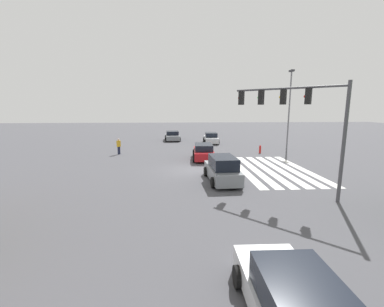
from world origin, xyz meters
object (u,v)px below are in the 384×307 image
object	(u,v)px
car_0	(172,136)
street_light_pole_a	(290,103)
car_4	(222,169)
pedestrian	(119,146)
traffic_signal_mast	(297,111)
car_1	(211,138)
fire_hydrant	(260,149)
car_2	(204,152)
car_3	(293,304)

from	to	relation	value
car_0	street_light_pole_a	distance (m)	16.85
car_4	pedestrian	distance (m)	13.92
traffic_signal_mast	street_light_pole_a	bearing A→B (deg)	-67.73
car_1	fire_hydrant	xyz separation A→B (m)	(-8.08, -4.21, -0.26)
car_2	car_3	size ratio (longest dim) A/B	1.04
traffic_signal_mast	car_4	bearing A→B (deg)	12.07
car_4	street_light_pole_a	world-z (taller)	street_light_pole_a
car_1	pedestrian	xyz separation A→B (m)	(-7.81, 10.77, 0.24)
car_4	car_3	bearing A→B (deg)	174.68
fire_hydrant	pedestrian	bearing A→B (deg)	88.98
car_2	car_4	distance (m)	7.42
car_2	pedestrian	xyz separation A→B (m)	(3.20, 8.57, 0.21)
car_4	traffic_signal_mast	bearing A→B (deg)	-125.66
car_0	car_3	world-z (taller)	car_3
car_0	car_4	xyz separation A→B (m)	(-21.72, -3.54, 0.17)
pedestrian	street_light_pole_a	xyz separation A→B (m)	(2.31, -19.05, 4.39)
car_0	pedestrian	world-z (taller)	pedestrian
car_4	car_1	bearing A→B (deg)	-8.20
traffic_signal_mast	car_0	bearing A→B (deg)	-28.39
traffic_signal_mast	car_0	world-z (taller)	traffic_signal_mast
car_1	street_light_pole_a	xyz separation A→B (m)	(-5.50, -8.28, 4.63)
car_1	pedestrian	size ratio (longest dim) A/B	2.69
traffic_signal_mast	pedestrian	xyz separation A→B (m)	(12.97, 12.65, -3.76)
car_4	pedestrian	world-z (taller)	car_4
fire_hydrant	car_2	bearing A→B (deg)	114.58
pedestrian	traffic_signal_mast	bearing A→B (deg)	0.54
car_1	street_light_pole_a	bearing A→B (deg)	-120.89
car_3	traffic_signal_mast	bearing A→B (deg)	-23.38
car_0	car_4	bearing A→B (deg)	5.50
pedestrian	fire_hydrant	size ratio (longest dim) A/B	1.93
pedestrian	fire_hydrant	distance (m)	14.99
car_0	pedestrian	bearing A→B (deg)	-29.94
traffic_signal_mast	car_2	distance (m)	11.30
car_1	car_0	bearing A→B (deg)	60.79
car_1	street_light_pole_a	size ratio (longest dim) A/B	0.49
car_1	car_4	distance (m)	18.51
car_2	car_4	world-z (taller)	car_4
car_2	car_4	bearing A→B (deg)	-173.24
car_2	street_light_pole_a	xyz separation A→B (m)	(5.51, -10.48, 4.60)
car_3	fire_hydrant	xyz separation A→B (m)	(21.87, -6.50, -0.22)
street_light_pole_a	fire_hydrant	bearing A→B (deg)	122.36
car_0	car_4	world-z (taller)	car_4
car_4	street_light_pole_a	xyz separation A→B (m)	(12.92, -10.04, 4.50)
car_1	car_2	world-z (taller)	same
traffic_signal_mast	car_1	xyz separation A→B (m)	(20.78, 1.88, -4.00)
traffic_signal_mast	pedestrian	bearing A→B (deg)	-0.73
car_3	fire_hydrant	bearing A→B (deg)	-15.49
traffic_signal_mast	street_light_pole_a	distance (m)	16.58
car_0	pedestrian	size ratio (longest dim) A/B	2.62
car_1	car_4	size ratio (longest dim) A/B	1.00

